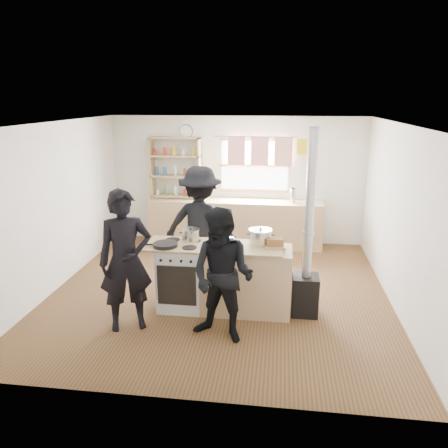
{
  "coord_description": "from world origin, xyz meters",
  "views": [
    {
      "loc": [
        0.86,
        -6.04,
        2.85
      ],
      "look_at": [
        0.08,
        -0.1,
        1.1
      ],
      "focal_mm": 35.0,
      "sensor_mm": 36.0,
      "label": 1
    }
  ],
  "objects_px": {
    "roast_tray": "(225,242)",
    "person_near_right": "(223,276)",
    "person_near_left": "(126,261)",
    "skillet_greens": "(165,245)",
    "stockpot_stove": "(191,235)",
    "thermos": "(293,196)",
    "stockpot_counter": "(260,237)",
    "flue_heater": "(306,270)",
    "bread_board": "(275,243)",
    "person_far": "(201,225)",
    "cooking_island": "(224,278)"
  },
  "relations": [
    {
      "from": "flue_heater",
      "to": "person_near_right",
      "type": "relative_size",
      "value": 1.53
    },
    {
      "from": "stockpot_stove",
      "to": "person_near_right",
      "type": "bearing_deg",
      "value": -58.08
    },
    {
      "from": "skillet_greens",
      "to": "bread_board",
      "type": "relative_size",
      "value": 1.14
    },
    {
      "from": "cooking_island",
      "to": "bread_board",
      "type": "bearing_deg",
      "value": 2.31
    },
    {
      "from": "stockpot_stove",
      "to": "person_far",
      "type": "relative_size",
      "value": 0.13
    },
    {
      "from": "bread_board",
      "to": "person_far",
      "type": "relative_size",
      "value": 0.17
    },
    {
      "from": "cooking_island",
      "to": "person_near_left",
      "type": "xyz_separation_m",
      "value": [
        -1.14,
        -0.65,
        0.43
      ]
    },
    {
      "from": "thermos",
      "to": "person_near_right",
      "type": "relative_size",
      "value": 0.16
    },
    {
      "from": "bread_board",
      "to": "person_near_right",
      "type": "height_order",
      "value": "person_near_right"
    },
    {
      "from": "thermos",
      "to": "stockpot_counter",
      "type": "height_order",
      "value": "thermos"
    },
    {
      "from": "stockpot_stove",
      "to": "flue_heater",
      "type": "height_order",
      "value": "flue_heater"
    },
    {
      "from": "stockpot_counter",
      "to": "person_far",
      "type": "xyz_separation_m",
      "value": [
        -0.97,
        0.79,
        -0.11
      ]
    },
    {
      "from": "person_near_right",
      "to": "stockpot_stove",
      "type": "bearing_deg",
      "value": 140.23
    },
    {
      "from": "thermos",
      "to": "skillet_greens",
      "type": "xyz_separation_m",
      "value": [
        -1.74,
        -2.91,
        -0.07
      ]
    },
    {
      "from": "roast_tray",
      "to": "stockpot_counter",
      "type": "distance_m",
      "value": 0.48
    },
    {
      "from": "stockpot_counter",
      "to": "bread_board",
      "type": "distance_m",
      "value": 0.23
    },
    {
      "from": "thermos",
      "to": "person_near_left",
      "type": "bearing_deg",
      "value": -121.7
    },
    {
      "from": "person_near_left",
      "to": "cooking_island",
      "type": "bearing_deg",
      "value": 5.6
    },
    {
      "from": "roast_tray",
      "to": "person_far",
      "type": "bearing_deg",
      "value": 119.88
    },
    {
      "from": "cooking_island",
      "to": "bread_board",
      "type": "relative_size",
      "value": 6.44
    },
    {
      "from": "roast_tray",
      "to": "person_near_left",
      "type": "relative_size",
      "value": 0.21
    },
    {
      "from": "roast_tray",
      "to": "person_near_left",
      "type": "distance_m",
      "value": 1.35
    },
    {
      "from": "stockpot_counter",
      "to": "flue_heater",
      "type": "distance_m",
      "value": 0.75
    },
    {
      "from": "skillet_greens",
      "to": "stockpot_stove",
      "type": "relative_size",
      "value": 1.43
    },
    {
      "from": "person_far",
      "to": "thermos",
      "type": "bearing_deg",
      "value": -120.98
    },
    {
      "from": "cooking_island",
      "to": "skillet_greens",
      "type": "xyz_separation_m",
      "value": [
        -0.77,
        -0.14,
        0.49
      ]
    },
    {
      "from": "stockpot_counter",
      "to": "person_near_right",
      "type": "distance_m",
      "value": 1.01
    },
    {
      "from": "roast_tray",
      "to": "flue_heater",
      "type": "height_order",
      "value": "flue_heater"
    },
    {
      "from": "person_near_left",
      "to": "bread_board",
      "type": "bearing_deg",
      "value": -3.54
    },
    {
      "from": "person_near_left",
      "to": "person_far",
      "type": "relative_size",
      "value": 0.97
    },
    {
      "from": "skillet_greens",
      "to": "person_near_left",
      "type": "distance_m",
      "value": 0.63
    },
    {
      "from": "bread_board",
      "to": "person_near_right",
      "type": "distance_m",
      "value": 1.01
    },
    {
      "from": "skillet_greens",
      "to": "flue_heater",
      "type": "height_order",
      "value": "flue_heater"
    },
    {
      "from": "roast_tray",
      "to": "person_near_right",
      "type": "bearing_deg",
      "value": -84.48
    },
    {
      "from": "roast_tray",
      "to": "stockpot_stove",
      "type": "xyz_separation_m",
      "value": [
        -0.49,
        0.07,
        0.05
      ]
    },
    {
      "from": "stockpot_stove",
      "to": "thermos",
      "type": "bearing_deg",
      "value": 61.13
    },
    {
      "from": "person_far",
      "to": "flue_heater",
      "type": "bearing_deg",
      "value": 157.2
    },
    {
      "from": "bread_board",
      "to": "person_far",
      "type": "bearing_deg",
      "value": 142.55
    },
    {
      "from": "stockpot_counter",
      "to": "bread_board",
      "type": "height_order",
      "value": "stockpot_counter"
    },
    {
      "from": "thermos",
      "to": "roast_tray",
      "type": "bearing_deg",
      "value": -109.66
    },
    {
      "from": "bread_board",
      "to": "person_near_right",
      "type": "bearing_deg",
      "value": -126.41
    },
    {
      "from": "cooking_island",
      "to": "roast_tray",
      "type": "distance_m",
      "value": 0.5
    },
    {
      "from": "cooking_island",
      "to": "person_near_right",
      "type": "relative_size",
      "value": 1.2
    },
    {
      "from": "flue_heater",
      "to": "person_near_left",
      "type": "height_order",
      "value": "flue_heater"
    },
    {
      "from": "roast_tray",
      "to": "person_near_left",
      "type": "xyz_separation_m",
      "value": [
        -1.14,
        -0.71,
        -0.07
      ]
    },
    {
      "from": "thermos",
      "to": "flue_heater",
      "type": "relative_size",
      "value": 0.11
    },
    {
      "from": "stockpot_counter",
      "to": "person_far",
      "type": "relative_size",
      "value": 0.17
    },
    {
      "from": "stockpot_stove",
      "to": "person_near_left",
      "type": "relative_size",
      "value": 0.14
    },
    {
      "from": "stockpot_stove",
      "to": "person_far",
      "type": "bearing_deg",
      "value": 90.43
    },
    {
      "from": "skillet_greens",
      "to": "bread_board",
      "type": "bearing_deg",
      "value": 6.5
    }
  ]
}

